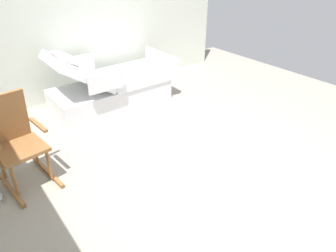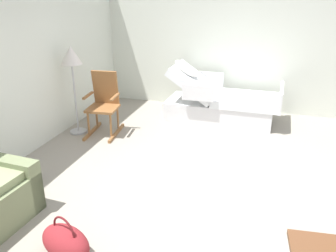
{
  "view_description": "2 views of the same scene",
  "coord_description": "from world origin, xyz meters",
  "px_view_note": "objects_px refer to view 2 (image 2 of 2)",
  "views": [
    {
      "loc": [
        -2.13,
        2.31,
        2.33
      ],
      "look_at": [
        0.13,
        0.57,
        0.68
      ],
      "focal_mm": 33.02,
      "sensor_mm": 36.0,
      "label": 1
    },
    {
      "loc": [
        -3.99,
        -0.81,
        2.38
      ],
      "look_at": [
        -0.28,
        0.34,
        0.82
      ],
      "focal_mm": 38.06,
      "sensor_mm": 36.0,
      "label": 2
    }
  ],
  "objects_px": {
    "hospital_bed": "(220,103)",
    "floor_lamp": "(71,61)",
    "duffel_bag": "(66,242)",
    "rocking_chair": "(104,104)"
  },
  "relations": [
    {
      "from": "rocking_chair",
      "to": "floor_lamp",
      "type": "distance_m",
      "value": 0.86
    },
    {
      "from": "hospital_bed",
      "to": "floor_lamp",
      "type": "distance_m",
      "value": 2.74
    },
    {
      "from": "hospital_bed",
      "to": "floor_lamp",
      "type": "height_order",
      "value": "floor_lamp"
    },
    {
      "from": "rocking_chair",
      "to": "floor_lamp",
      "type": "relative_size",
      "value": 0.71
    },
    {
      "from": "floor_lamp",
      "to": "duffel_bag",
      "type": "xyz_separation_m",
      "value": [
        -2.68,
        -1.45,
        -1.07
      ]
    },
    {
      "from": "rocking_chair",
      "to": "floor_lamp",
      "type": "xyz_separation_m",
      "value": [
        -0.15,
        0.44,
        0.72
      ]
    },
    {
      "from": "duffel_bag",
      "to": "floor_lamp",
      "type": "bearing_deg",
      "value": 28.45
    },
    {
      "from": "rocking_chair",
      "to": "duffel_bag",
      "type": "bearing_deg",
      "value": -160.38
    },
    {
      "from": "hospital_bed",
      "to": "duffel_bag",
      "type": "xyz_separation_m",
      "value": [
        -4.03,
        0.75,
        -0.16
      ]
    },
    {
      "from": "rocking_chair",
      "to": "floor_lamp",
      "type": "bearing_deg",
      "value": 109.31
    }
  ]
}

